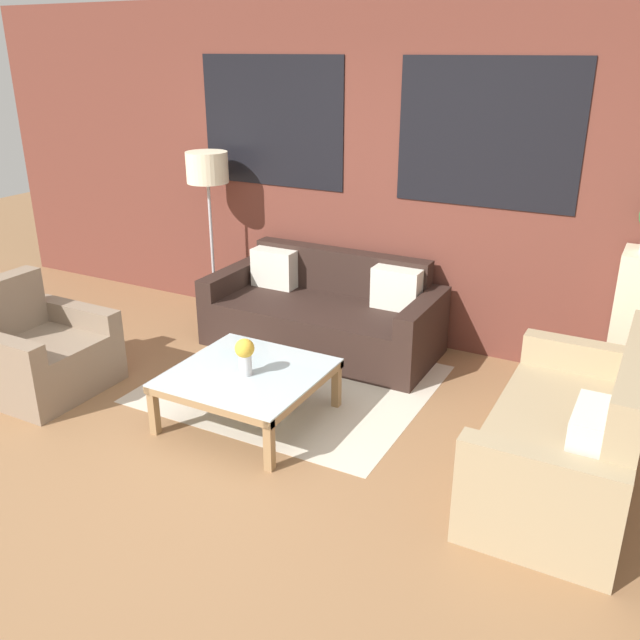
{
  "coord_description": "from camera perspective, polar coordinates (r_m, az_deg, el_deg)",
  "views": [
    {
      "loc": [
        2.3,
        -2.8,
        2.4
      ],
      "look_at": [
        0.14,
        1.25,
        0.55
      ],
      "focal_mm": 38.0,
      "sensor_mm": 36.0,
      "label": 1
    }
  ],
  "objects": [
    {
      "name": "armchair_corner",
      "position": [
        5.47,
        -22.48,
        -2.66
      ],
      "size": [
        0.8,
        0.85,
        0.84
      ],
      "color": "#84705B",
      "rests_on": "ground_plane"
    },
    {
      "name": "wall_back_brick",
      "position": [
        5.81,
        4.41,
        12.06
      ],
      "size": [
        8.4,
        0.09,
        2.8
      ],
      "color": "brown",
      "rests_on": "ground_plane"
    },
    {
      "name": "flower_vase",
      "position": [
        4.5,
        -6.35,
        -2.85
      ],
      "size": [
        0.13,
        0.13,
        0.26
      ],
      "color": "silver",
      "rests_on": "coffee_table"
    },
    {
      "name": "ground_plane",
      "position": [
        4.34,
        -9.64,
        -11.91
      ],
      "size": [
        16.0,
        16.0,
        0.0
      ],
      "primitive_type": "plane",
      "color": "#8E6642"
    },
    {
      "name": "rug",
      "position": [
        5.23,
        -2.29,
        -5.36
      ],
      "size": [
        2.02,
        1.74,
        0.0
      ],
      "color": "beige",
      "rests_on": "ground_plane"
    },
    {
      "name": "couch_dark",
      "position": [
        5.77,
        0.37,
        0.38
      ],
      "size": [
        1.95,
        0.88,
        0.78
      ],
      "color": "black",
      "rests_on": "ground_plane"
    },
    {
      "name": "floor_lamp",
      "position": [
        6.24,
        -9.44,
        11.91
      ],
      "size": [
        0.37,
        0.37,
        1.55
      ],
      "color": "#B2B2B7",
      "rests_on": "ground_plane"
    },
    {
      "name": "coffee_table",
      "position": [
        4.63,
        -6.11,
        -4.86
      ],
      "size": [
        0.97,
        0.97,
        0.37
      ],
      "color": "silver",
      "rests_on": "ground_plane"
    },
    {
      "name": "settee_vintage",
      "position": [
        4.19,
        20.39,
        -9.51
      ],
      "size": [
        0.8,
        1.61,
        0.92
      ],
      "color": "tan",
      "rests_on": "ground_plane"
    }
  ]
}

